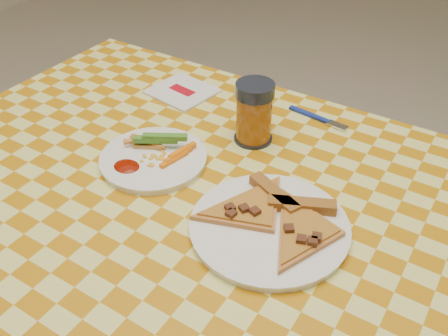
# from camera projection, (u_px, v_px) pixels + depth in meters

# --- Properties ---
(table) EXTENTS (1.28, 0.88, 0.76)m
(table) POSITION_uv_depth(u_px,v_px,m) (208.00, 224.00, 0.96)
(table) COLOR silver
(table) RESTS_ON ground
(plate_left) EXTENTS (0.28, 0.28, 0.01)m
(plate_left) POSITION_uv_depth(u_px,v_px,m) (154.00, 160.00, 0.99)
(plate_left) COLOR white
(plate_left) RESTS_ON table
(plate_right) EXTENTS (0.34, 0.34, 0.01)m
(plate_right) POSITION_uv_depth(u_px,v_px,m) (269.00, 228.00, 0.84)
(plate_right) COLOR white
(plate_right) RESTS_ON table
(fries_veggies) EXTENTS (0.16, 0.15, 0.04)m
(fries_veggies) POSITION_uv_depth(u_px,v_px,m) (154.00, 148.00, 0.99)
(fries_veggies) COLOR gold
(fries_veggies) RESTS_ON plate_left
(pizza_slices) EXTENTS (0.32, 0.26, 0.02)m
(pizza_slices) POSITION_uv_depth(u_px,v_px,m) (276.00, 216.00, 0.84)
(pizza_slices) COLOR #C3883C
(pizza_slices) RESTS_ON plate_right
(drink_glass) EXTENTS (0.08, 0.08, 0.13)m
(drink_glass) POSITION_uv_depth(u_px,v_px,m) (254.00, 113.00, 1.02)
(drink_glass) COLOR black
(drink_glass) RESTS_ON table
(napkin) EXTENTS (0.16, 0.15, 0.01)m
(napkin) POSITION_uv_depth(u_px,v_px,m) (182.00, 91.00, 1.22)
(napkin) COLOR white
(napkin) RESTS_ON table
(fork) EXTENTS (0.15, 0.04, 0.01)m
(fork) POSITION_uv_depth(u_px,v_px,m) (318.00, 118.00, 1.12)
(fork) COLOR navy
(fork) RESTS_ON table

